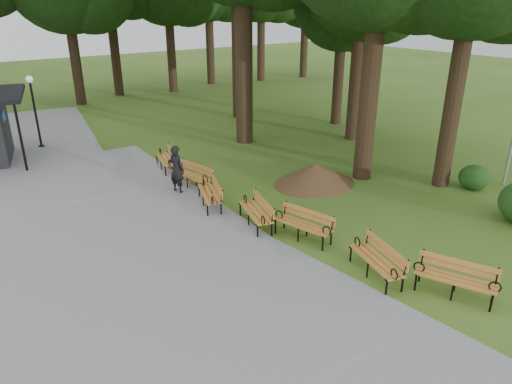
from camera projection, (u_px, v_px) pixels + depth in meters
ground at (272, 234)px, 13.82m from camera, size 100.00×100.00×0.00m
path at (105, 232)px, 13.88m from camera, size 12.00×38.00×0.06m
person at (177, 169)px, 16.51m from camera, size 0.60×0.74×1.75m
lamp_post at (33, 97)px, 21.00m from camera, size 0.32×0.32×3.31m
dirt_mound at (315, 174)px, 17.48m from camera, size 2.73×2.73×0.80m
bench_0 at (455, 280)px, 10.80m from camera, size 1.34×2.00×0.88m
bench_1 at (376, 261)px, 11.59m from camera, size 1.16×2.00×0.88m
bench_2 at (303, 225)px, 13.40m from camera, size 1.09×2.00×0.88m
bench_3 at (255, 212)px, 14.22m from camera, size 1.15×2.00×0.88m
bench_4 at (209, 194)px, 15.55m from camera, size 1.26×2.00×0.88m
bench_5 at (192, 176)px, 17.12m from camera, size 1.01×1.99×0.88m
bench_6 at (166, 159)px, 18.89m from camera, size 1.06×2.00×0.88m
lawn_tree_5 at (344, 0)px, 23.73m from camera, size 5.21×5.21×9.06m
shrub_1 at (472, 189)px, 17.13m from camera, size 1.06×1.06×0.90m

